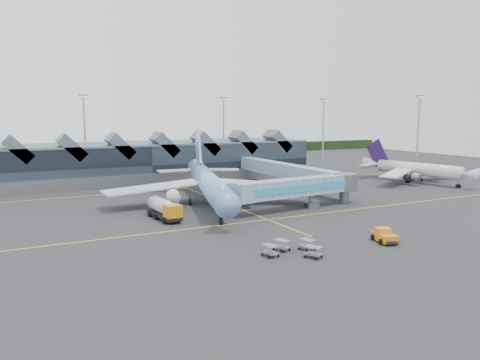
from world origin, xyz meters
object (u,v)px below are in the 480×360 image
jet_bridge (306,187)px  fuel_truck (163,208)px  main_airliner (208,182)px  pushback_tug (385,236)px  regional_jet (414,169)px

jet_bridge → fuel_truck: 25.95m
main_airliner → pushback_tug: main_airliner is taller
regional_jet → pushback_tug: 60.24m
main_airliner → pushback_tug: (10.37, -34.82, -3.43)m
regional_jet → fuel_truck: (-68.44, -11.33, -1.54)m
main_airliner → fuel_truck: main_airliner is taller
main_airliner → fuel_truck: bearing=-127.7°
regional_jet → pushback_tug: regional_jet is taller
main_airliner → regional_jet: size_ratio=1.42×
fuel_truck → regional_jet: bearing=3.9°
main_airliner → jet_bridge: (14.35, -11.23, -0.39)m
regional_jet → fuel_truck: 69.39m
main_airliner → pushback_tug: 36.49m
main_airliner → regional_jet: bearing=19.5°
jet_bridge → fuel_truck: (-25.70, 3.01, -2.01)m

